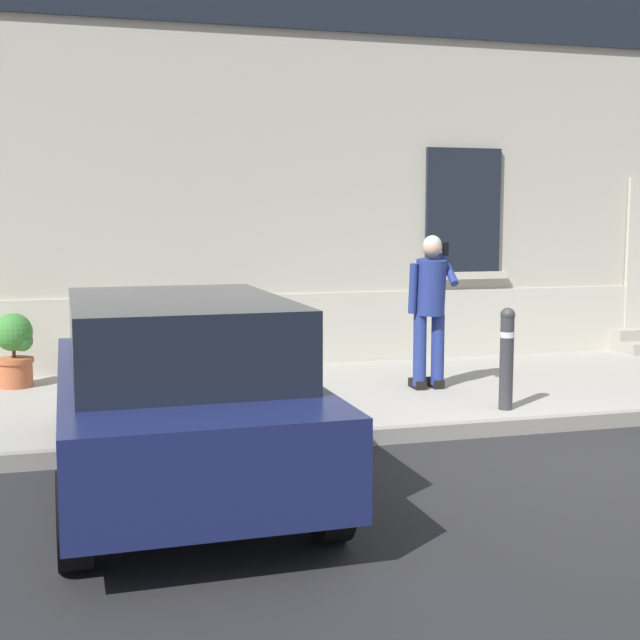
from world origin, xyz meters
The scene contains 9 objects.
ground_plane centered at (0.00, 0.00, 0.00)m, with size 80.00×80.00×0.00m, color #232326.
sidewalk centered at (0.00, 2.80, 0.07)m, with size 24.00×3.60×0.15m, color #99968E.
curb_edge centered at (0.00, 0.94, 0.07)m, with size 24.00×0.12×0.15m, color gray.
building_facade centered at (0.01, 5.29, 3.73)m, with size 24.00×1.52×7.50m.
hatchback_car_navy centered at (-3.40, 0.11, 0.79)m, with size 1.87×4.10×1.50m.
bollard_near_person centered at (0.05, 1.35, 0.71)m, with size 0.15×0.15×1.04m.
person_on_phone centered at (-0.29, 2.54, 1.15)m, with size 0.51×0.47×1.75m.
planter_terracotta centered at (-4.86, 3.93, 0.61)m, with size 0.44×0.44×0.86m.
planter_cream centered at (-2.70, 3.97, 0.61)m, with size 0.44×0.44×0.86m.
Camera 1 is at (-4.06, -6.44, 2.08)m, focal length 48.24 mm.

